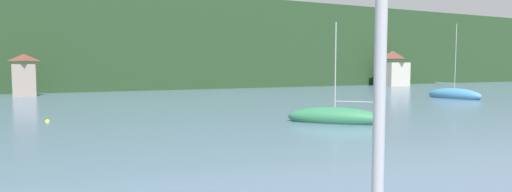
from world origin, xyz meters
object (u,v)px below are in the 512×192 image
at_px(shore_building_westcentral, 392,69).
at_px(sailboat_far_8, 454,95).
at_px(sailboat_mid_4, 335,118).
at_px(mooring_buoy_mid, 47,122).
at_px(shore_building_west, 25,76).

height_order(shore_building_westcentral, sailboat_far_8, sailboat_far_8).
relative_size(sailboat_mid_4, mooring_buoy_mid, 22.55).
bearing_deg(shore_building_westcentral, mooring_buoy_mid, -153.79).
distance_m(shore_building_west, sailboat_mid_4, 51.76).
bearing_deg(sailboat_far_8, shore_building_westcentral, 140.01).
height_order(shore_building_west, shore_building_westcentral, shore_building_westcentral).
bearing_deg(shore_building_west, sailboat_mid_4, -60.90).
relative_size(shore_building_west, sailboat_far_8, 0.58).
bearing_deg(sailboat_mid_4, sailboat_far_8, -112.54).
xyz_separation_m(shore_building_west, shore_building_westcentral, (75.83, 1.11, 0.85)).
height_order(sailboat_mid_4, sailboat_far_8, sailboat_far_8).
bearing_deg(sailboat_far_8, shore_building_west, -128.43).
bearing_deg(sailboat_far_8, mooring_buoy_mid, -96.07).
height_order(shore_building_west, mooring_buoy_mid, shore_building_west).
distance_m(shore_building_west, shore_building_westcentral, 75.85).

